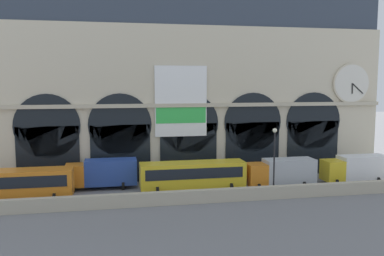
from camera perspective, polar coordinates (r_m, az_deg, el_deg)
The scene contains 9 objects.
ground_plane at distance 43.53m, azimuth 0.71°, elevation -8.73°, with size 200.00×200.00×0.00m, color slate.
quay_parapet_wall at distance 39.04m, azimuth 2.10°, elevation -9.56°, with size 90.00×0.70×1.26m, color #B2A891.
station_building at distance 49.77m, azimuth -1.08°, elevation 5.87°, with size 48.77×6.17×22.37m.
bus_west at distance 42.48m, azimuth -23.86°, elevation -7.19°, with size 11.00×3.25×3.10m.
box_truck_midwest at distance 44.89m, azimuth -12.50°, elevation -6.18°, with size 7.50×2.91×3.12m.
bus_center at distance 42.63m, azimuth 0.10°, elevation -6.59°, with size 11.00×3.25×3.10m.
box_truck_mideast at distance 45.24m, azimuth 12.47°, elevation -6.09°, with size 7.50×2.91×3.12m.
box_truck_east at distance 49.71m, azimuth 22.05°, elevation -5.28°, with size 7.50×2.91×3.12m.
street_lamp_quayside at distance 41.07m, azimuth 11.53°, elevation -3.48°, with size 0.44×0.44×6.90m.
Camera 1 is at (-8.50, -41.14, 11.38)m, focal length 37.83 mm.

